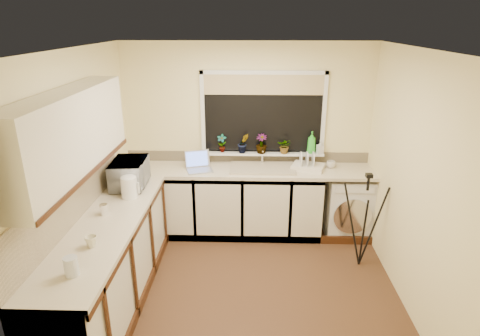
% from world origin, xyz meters
% --- Properties ---
extents(floor, '(3.20, 3.20, 0.00)m').
position_xyz_m(floor, '(0.00, 0.00, 0.00)').
color(floor, '#512E20').
rests_on(floor, ground).
extents(ceiling, '(3.20, 3.20, 0.00)m').
position_xyz_m(ceiling, '(0.00, 0.00, 2.45)').
color(ceiling, white).
rests_on(ceiling, ground).
extents(wall_back, '(3.20, 0.00, 3.20)m').
position_xyz_m(wall_back, '(0.00, 1.50, 1.23)').
color(wall_back, '#FFEDAA').
rests_on(wall_back, ground).
extents(wall_front, '(3.20, 0.00, 3.20)m').
position_xyz_m(wall_front, '(0.00, -1.50, 1.23)').
color(wall_front, '#FFEDAA').
rests_on(wall_front, ground).
extents(wall_left, '(0.00, 3.00, 3.00)m').
position_xyz_m(wall_left, '(-1.60, 0.00, 1.23)').
color(wall_left, '#FFEDAA').
rests_on(wall_left, ground).
extents(wall_right, '(0.00, 3.00, 3.00)m').
position_xyz_m(wall_right, '(1.60, 0.00, 1.23)').
color(wall_right, '#FFEDAA').
rests_on(wall_right, ground).
extents(base_cabinet_back, '(2.55, 0.60, 0.86)m').
position_xyz_m(base_cabinet_back, '(-0.33, 1.20, 0.43)').
color(base_cabinet_back, silver).
rests_on(base_cabinet_back, floor).
extents(base_cabinet_left, '(0.54, 2.40, 0.86)m').
position_xyz_m(base_cabinet_left, '(-1.30, -0.30, 0.43)').
color(base_cabinet_left, silver).
rests_on(base_cabinet_left, floor).
extents(worktop_back, '(3.20, 0.60, 0.04)m').
position_xyz_m(worktop_back, '(0.00, 1.20, 0.88)').
color(worktop_back, beige).
rests_on(worktop_back, base_cabinet_back).
extents(worktop_left, '(0.60, 2.40, 0.04)m').
position_xyz_m(worktop_left, '(-1.30, -0.30, 0.88)').
color(worktop_left, beige).
rests_on(worktop_left, base_cabinet_left).
extents(upper_cabinet, '(0.28, 1.90, 0.70)m').
position_xyz_m(upper_cabinet, '(-1.44, -0.45, 1.80)').
color(upper_cabinet, silver).
rests_on(upper_cabinet, wall_left).
extents(splashback_left, '(0.02, 2.40, 0.45)m').
position_xyz_m(splashback_left, '(-1.59, -0.30, 1.12)').
color(splashback_left, beige).
rests_on(splashback_left, wall_left).
extents(splashback_back, '(3.20, 0.02, 0.14)m').
position_xyz_m(splashback_back, '(0.00, 1.49, 0.97)').
color(splashback_back, beige).
rests_on(splashback_back, wall_back).
extents(window_glass, '(1.50, 0.02, 1.00)m').
position_xyz_m(window_glass, '(0.20, 1.49, 1.55)').
color(window_glass, black).
rests_on(window_glass, wall_back).
extents(window_blind, '(1.50, 0.02, 0.25)m').
position_xyz_m(window_blind, '(0.20, 1.46, 1.92)').
color(window_blind, tan).
rests_on(window_blind, wall_back).
extents(windowsill, '(1.60, 0.14, 0.03)m').
position_xyz_m(windowsill, '(0.20, 1.43, 1.04)').
color(windowsill, white).
rests_on(windowsill, wall_back).
extents(sink, '(0.82, 0.46, 0.03)m').
position_xyz_m(sink, '(0.20, 1.20, 0.91)').
color(sink, tan).
rests_on(sink, worktop_back).
extents(faucet, '(0.03, 0.03, 0.24)m').
position_xyz_m(faucet, '(0.20, 1.38, 1.02)').
color(faucet, silver).
rests_on(faucet, worktop_back).
extents(washing_machine, '(0.58, 0.56, 0.81)m').
position_xyz_m(washing_machine, '(1.32, 1.22, 0.40)').
color(washing_machine, silver).
rests_on(washing_machine, floor).
extents(laptop, '(0.39, 0.38, 0.23)m').
position_xyz_m(laptop, '(-0.61, 1.16, 0.96)').
color(laptop, '#9E9EA6').
rests_on(laptop, worktop_back).
extents(kettle, '(0.17, 0.17, 0.22)m').
position_xyz_m(kettle, '(-1.24, 0.28, 1.01)').
color(kettle, white).
rests_on(kettle, worktop_left).
extents(dish_rack, '(0.46, 0.40, 0.06)m').
position_xyz_m(dish_rack, '(0.78, 1.22, 0.93)').
color(dish_rack, silver).
rests_on(dish_rack, worktop_back).
extents(tripod, '(0.69, 0.69, 1.13)m').
position_xyz_m(tripod, '(1.33, 0.46, 0.57)').
color(tripod, black).
rests_on(tripod, floor).
extents(glass_jug, '(0.10, 0.10, 0.15)m').
position_xyz_m(glass_jug, '(-1.26, -1.12, 0.98)').
color(glass_jug, silver).
rests_on(glass_jug, worktop_left).
extents(steel_jar, '(0.08, 0.08, 0.11)m').
position_xyz_m(steel_jar, '(-1.37, -0.13, 0.95)').
color(steel_jar, white).
rests_on(steel_jar, worktop_left).
extents(microwave, '(0.40, 0.56, 0.30)m').
position_xyz_m(microwave, '(-1.32, 0.61, 1.05)').
color(microwave, silver).
rests_on(microwave, worktop_left).
extents(plant_a, '(0.14, 0.10, 0.24)m').
position_xyz_m(plant_a, '(-0.33, 1.43, 1.17)').
color(plant_a, '#999999').
rests_on(plant_a, windowsill).
extents(plant_b, '(0.17, 0.16, 0.26)m').
position_xyz_m(plant_b, '(-0.05, 1.40, 1.18)').
color(plant_b, '#999999').
rests_on(plant_b, windowsill).
extents(plant_c, '(0.15, 0.15, 0.25)m').
position_xyz_m(plant_c, '(0.18, 1.40, 1.18)').
color(plant_c, '#999999').
rests_on(plant_c, windowsill).
extents(plant_d, '(0.22, 0.20, 0.20)m').
position_xyz_m(plant_d, '(0.49, 1.40, 1.15)').
color(plant_d, '#999999').
rests_on(plant_d, windowsill).
extents(soap_bottle_green, '(0.13, 0.13, 0.29)m').
position_xyz_m(soap_bottle_green, '(0.83, 1.42, 1.19)').
color(soap_bottle_green, green).
rests_on(soap_bottle_green, windowsill).
extents(soap_bottle_clear, '(0.10, 0.10, 0.17)m').
position_xyz_m(soap_bottle_clear, '(0.95, 1.40, 1.14)').
color(soap_bottle_clear, '#999999').
rests_on(soap_bottle_clear, windowsill).
extents(cup_back, '(0.12, 0.12, 0.09)m').
position_xyz_m(cup_back, '(1.08, 1.28, 0.94)').
color(cup_back, beige).
rests_on(cup_back, worktop_back).
extents(cup_left, '(0.12, 0.12, 0.09)m').
position_xyz_m(cup_left, '(-1.27, -0.71, 0.95)').
color(cup_left, beige).
rests_on(cup_left, worktop_left).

